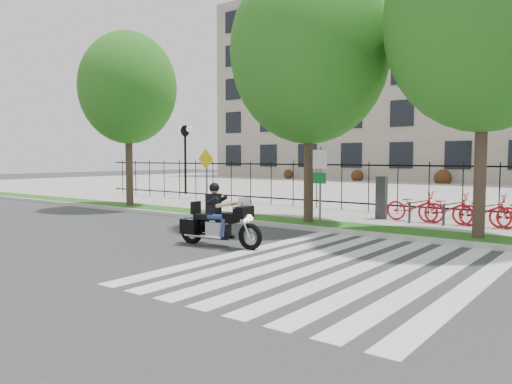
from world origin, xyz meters
The scene contains 15 objects.
ground centered at (0.00, 0.00, 0.00)m, with size 120.00×120.00×0.00m, color #313234.
curb centered at (0.00, 4.10, 0.07)m, with size 60.00×0.20×0.15m, color #B3B2A8.
grass_verge centered at (0.00, 4.95, 0.07)m, with size 60.00×1.50×0.15m, color #1F4B12.
sidewalk centered at (0.00, 7.45, 0.07)m, with size 60.00×3.50×0.15m, color #AFABA4.
plaza centered at (0.00, 25.00, 0.05)m, with size 80.00×34.00×0.10m, color #AFABA4.
crosswalk_stripes centered at (4.83, 0.00, 0.01)m, with size 5.70×8.00×0.01m, color silver, non-canonical shape.
iron_fence centered at (0.00, 9.20, 1.15)m, with size 30.00×0.06×2.00m, color black, non-canonical shape.
lamp_post_left centered at (-12.00, 12.00, 3.21)m, with size 1.06×0.70×4.25m.
street_tree_0 centered at (-8.38, 4.95, 5.37)m, with size 4.31×4.31×7.71m.
street_tree_1 centered at (0.99, 4.95, 5.77)m, with size 5.26×5.26×8.65m.
street_tree_2 centered at (6.36, 4.95, 5.99)m, with size 5.27×5.27×8.88m.
bike_share_station centered at (6.50, 7.20, 0.67)m, with size 7.87×0.89×1.50m.
sign_pole_regulatory centered at (1.64, 4.58, 1.74)m, with size 0.50×0.09×2.50m.
sign_pole_warning centered at (-3.33, 4.58, 1.74)m, with size 0.78×0.09×2.49m.
motorcycle_rider centered at (1.14, 0.27, 0.66)m, with size 2.59×0.82×2.00m.
Camera 1 is at (9.71, -9.34, 2.32)m, focal length 35.00 mm.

